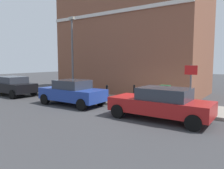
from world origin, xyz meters
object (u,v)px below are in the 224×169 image
(street_sign, at_px, (191,81))
(car_blue, at_px, (72,92))
(bollard_near_cabinet, at_px, (134,93))
(car_red, at_px, (161,103))
(bollard_far_kerb, at_px, (107,93))
(lamppost, at_px, (72,52))
(car_black, at_px, (11,85))
(utility_cabinet, at_px, (165,96))

(street_sign, bearing_deg, car_blue, 102.77)
(car_blue, relative_size, bollard_near_cabinet, 3.97)
(car_red, height_order, bollard_far_kerb, car_red)
(bollard_far_kerb, distance_m, lamppost, 4.84)
(car_red, xyz_separation_m, bollard_near_cabinet, (2.56, 2.79, -0.05))
(car_red, relative_size, bollard_far_kerb, 4.33)
(car_black, distance_m, lamppost, 5.48)
(car_blue, bearing_deg, lamppost, -46.27)
(utility_cabinet, height_order, bollard_far_kerb, utility_cabinet)
(car_red, bearing_deg, utility_cabinet, -72.65)
(utility_cabinet, xyz_separation_m, street_sign, (-0.84, -1.61, 0.98))
(bollard_far_kerb, relative_size, lamppost, 0.18)
(utility_cabinet, xyz_separation_m, bollard_far_kerb, (-0.89, 3.36, 0.02))
(lamppost, bearing_deg, car_blue, -135.53)
(bollard_near_cabinet, bearing_deg, car_red, -132.58)
(car_blue, distance_m, street_sign, 6.73)
(bollard_far_kerb, bearing_deg, bollard_near_cabinet, -53.94)
(car_black, bearing_deg, car_blue, -178.97)
(car_blue, relative_size, lamppost, 0.72)
(bollard_far_kerb, height_order, lamppost, lamppost)
(bollard_far_kerb, xyz_separation_m, street_sign, (0.05, -4.97, 0.96))
(bollard_near_cabinet, bearing_deg, lamppost, 89.53)
(bollard_far_kerb, bearing_deg, car_black, 100.02)
(bollard_near_cabinet, bearing_deg, car_black, 104.32)
(car_black, height_order, bollard_far_kerb, car_black)
(car_blue, height_order, utility_cabinet, car_blue)
(car_black, relative_size, lamppost, 0.78)
(car_black, distance_m, bollard_far_kerb, 8.27)
(car_blue, distance_m, car_black, 6.60)
(street_sign, bearing_deg, bollard_far_kerb, 90.53)
(street_sign, bearing_deg, utility_cabinet, 62.44)
(utility_cabinet, distance_m, bollard_near_cabinet, 2.01)
(car_blue, relative_size, car_black, 0.93)
(bollard_near_cabinet, distance_m, bollard_far_kerb, 1.67)
(utility_cabinet, relative_size, lamppost, 0.20)
(car_red, bearing_deg, street_sign, -117.25)
(car_blue, bearing_deg, car_red, 177.76)
(car_red, relative_size, car_blue, 1.09)
(car_red, xyz_separation_m, car_black, (0.14, 12.29, 0.01))
(bollard_far_kerb, height_order, street_sign, street_sign)
(car_red, height_order, lamppost, lamppost)
(bollard_far_kerb, bearing_deg, street_sign, -89.47)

